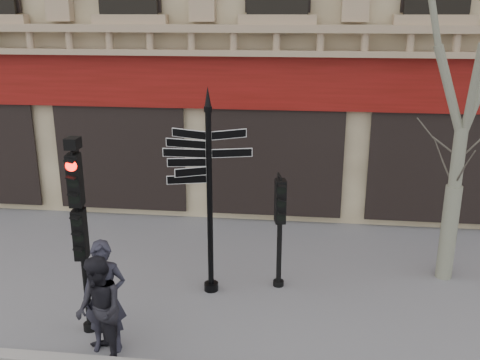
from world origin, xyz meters
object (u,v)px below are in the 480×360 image
object	(u,v)px
fingerpost	(209,159)
pedestrian_a	(105,297)
traffic_signal_main	(80,214)
traffic_signal_secondary	(280,213)
plane_tree	(478,4)
pedestrian_b	(99,310)

from	to	relation	value
fingerpost	pedestrian_a	bearing A→B (deg)	-126.78
traffic_signal_main	traffic_signal_secondary	distance (m)	3.73
fingerpost	pedestrian_a	world-z (taller)	fingerpost
plane_tree	traffic_signal_secondary	bearing A→B (deg)	-167.00
traffic_signal_main	pedestrian_a	xyz separation A→B (m)	(0.51, -0.49, -1.20)
traffic_signal_secondary	plane_tree	size ratio (longest dim) A/B	0.29
plane_tree	pedestrian_b	world-z (taller)	plane_tree
traffic_signal_main	plane_tree	distance (m)	7.73
traffic_signal_secondary	plane_tree	xyz separation A→B (m)	(3.36, 0.78, 3.80)
fingerpost	traffic_signal_secondary	world-z (taller)	fingerpost
fingerpost	traffic_signal_main	bearing A→B (deg)	-143.30
pedestrian_a	pedestrian_b	distance (m)	0.26
fingerpost	plane_tree	bearing A→B (deg)	8.99
traffic_signal_secondary	plane_tree	distance (m)	5.13
traffic_signal_secondary	pedestrian_a	size ratio (longest dim) A/B	1.18
pedestrian_a	pedestrian_b	size ratio (longest dim) A/B	1.09
fingerpost	pedestrian_a	distance (m)	3.02
traffic_signal_secondary	plane_tree	world-z (taller)	plane_tree
pedestrian_a	pedestrian_b	world-z (taller)	pedestrian_a
fingerpost	traffic_signal_secondary	size ratio (longest dim) A/B	1.79
pedestrian_a	traffic_signal_main	bearing A→B (deg)	130.21
traffic_signal_secondary	pedestrian_b	size ratio (longest dim) A/B	1.29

